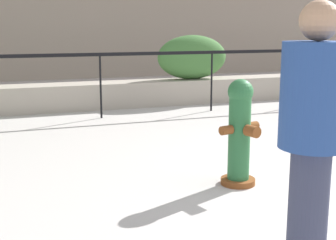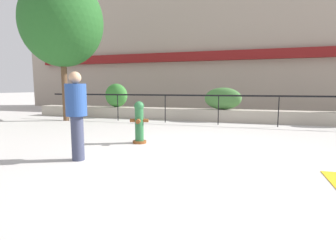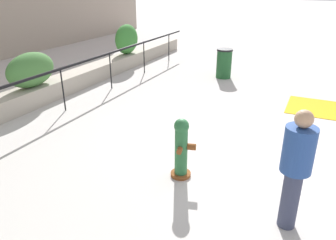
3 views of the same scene
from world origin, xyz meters
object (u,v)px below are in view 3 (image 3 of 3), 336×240
(trash_bin, at_px, (224,63))
(pedestrian, at_px, (296,164))
(hedge_bush_2, at_px, (127,39))
(fire_hydrant, at_px, (181,148))
(hedge_bush_1, at_px, (31,70))

(trash_bin, bearing_deg, pedestrian, -156.98)
(hedge_bush_2, relative_size, pedestrian, 0.72)
(hedge_bush_2, xyz_separation_m, fire_hydrant, (-6.48, -5.10, -0.51))
(hedge_bush_2, bearing_deg, fire_hydrant, -141.80)
(hedge_bush_1, distance_m, pedestrian, 7.27)
(hedge_bush_1, distance_m, fire_hydrant, 5.38)
(hedge_bush_1, distance_m, trash_bin, 6.25)
(hedge_bush_2, bearing_deg, pedestrian, -135.36)
(hedge_bush_1, bearing_deg, hedge_bush_2, 0.00)
(pedestrian, distance_m, trash_bin, 7.64)
(fire_hydrant, height_order, pedestrian, pedestrian)
(fire_hydrant, xyz_separation_m, trash_bin, (6.48, 1.15, -0.04))
(fire_hydrant, bearing_deg, trash_bin, 10.08)
(pedestrian, bearing_deg, trash_bin, 23.02)
(pedestrian, bearing_deg, hedge_bush_1, 72.48)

